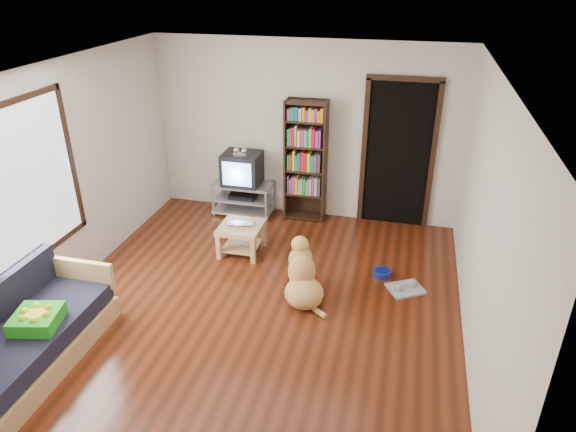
% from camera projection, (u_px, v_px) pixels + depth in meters
% --- Properties ---
extents(ground, '(5.00, 5.00, 0.00)m').
position_uv_depth(ground, '(257.00, 305.00, 5.84)').
color(ground, '#59200F').
rests_on(ground, ground).
extents(ceiling, '(5.00, 5.00, 0.00)m').
position_uv_depth(ceiling, '(250.00, 73.00, 4.69)').
color(ceiling, white).
rests_on(ceiling, ground).
extents(wall_back, '(4.50, 0.00, 4.50)m').
position_uv_depth(wall_back, '(305.00, 132.00, 7.44)').
color(wall_back, beige).
rests_on(wall_back, ground).
extents(wall_front, '(4.50, 0.00, 4.50)m').
position_uv_depth(wall_front, '(131.00, 370.00, 3.09)').
color(wall_front, beige).
rests_on(wall_front, ground).
extents(wall_left, '(0.00, 5.00, 5.00)m').
position_uv_depth(wall_left, '(62.00, 182.00, 5.75)').
color(wall_left, beige).
rests_on(wall_left, ground).
extents(wall_right, '(0.00, 5.00, 5.00)m').
position_uv_depth(wall_right, '(484.00, 226.00, 4.78)').
color(wall_right, beige).
rests_on(wall_right, ground).
extents(green_cushion, '(0.49, 0.49, 0.14)m').
position_uv_depth(green_cushion, '(37.00, 319.00, 4.83)').
color(green_cushion, green).
rests_on(green_cushion, sofa).
extents(laptop, '(0.38, 0.28, 0.03)m').
position_uv_depth(laptop, '(240.00, 225.00, 6.71)').
color(laptop, '#B5B6B9').
rests_on(laptop, coffee_table).
extents(dog_bowl, '(0.22, 0.22, 0.08)m').
position_uv_depth(dog_bowl, '(382.00, 273.00, 6.38)').
color(dog_bowl, navy).
rests_on(dog_bowl, ground).
extents(grey_rag, '(0.51, 0.48, 0.03)m').
position_uv_depth(grey_rag, '(406.00, 289.00, 6.11)').
color(grey_rag, '#9A9A9A').
rests_on(grey_rag, ground).
extents(window, '(0.03, 1.46, 1.70)m').
position_uv_depth(window, '(29.00, 182.00, 5.22)').
color(window, white).
rests_on(window, wall_left).
extents(doorway, '(1.03, 0.05, 2.19)m').
position_uv_depth(doorway, '(398.00, 151.00, 7.21)').
color(doorway, black).
rests_on(doorway, wall_back).
extents(tv_stand, '(0.90, 0.45, 0.50)m').
position_uv_depth(tv_stand, '(243.00, 197.00, 7.87)').
color(tv_stand, '#99999E').
rests_on(tv_stand, ground).
extents(crt_tv, '(0.55, 0.52, 0.58)m').
position_uv_depth(crt_tv, '(243.00, 168.00, 7.68)').
color(crt_tv, black).
rests_on(crt_tv, tv_stand).
extents(bookshelf, '(0.60, 0.30, 1.80)m').
position_uv_depth(bookshelf, '(306.00, 155.00, 7.43)').
color(bookshelf, black).
rests_on(bookshelf, ground).
extents(sofa, '(0.80, 1.80, 0.80)m').
position_uv_depth(sofa, '(28.00, 339.00, 4.93)').
color(sofa, tan).
rests_on(sofa, ground).
extents(coffee_table, '(0.55, 0.55, 0.40)m').
position_uv_depth(coffee_table, '(241.00, 233.00, 6.80)').
color(coffee_table, tan).
rests_on(coffee_table, ground).
extents(dog, '(0.61, 0.80, 0.72)m').
position_uv_depth(dog, '(303.00, 278.00, 5.88)').
color(dog, '#C4834B').
rests_on(dog, ground).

